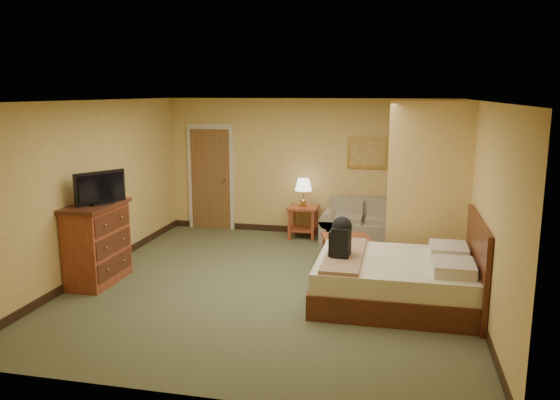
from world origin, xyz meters
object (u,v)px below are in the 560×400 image
(dresser, at_px, (97,243))
(bed, at_px, (403,279))
(coffee_table, at_px, (347,246))
(loveseat, at_px, (364,228))

(dresser, bearing_deg, bed, 1.84)
(coffee_table, distance_m, dresser, 3.76)
(coffee_table, height_order, dresser, dresser)
(loveseat, bearing_deg, coffee_table, -96.99)
(coffee_table, distance_m, bed, 1.64)
(coffee_table, xyz_separation_m, bed, (0.86, -1.39, -0.01))
(loveseat, xyz_separation_m, bed, (0.68, -2.86, 0.06))
(loveseat, height_order, bed, bed)
(coffee_table, height_order, bed, bed)
(loveseat, bearing_deg, dresser, -140.22)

